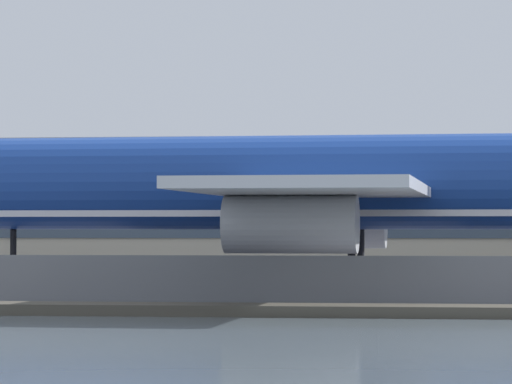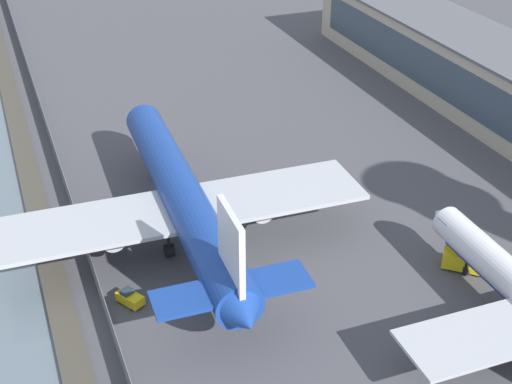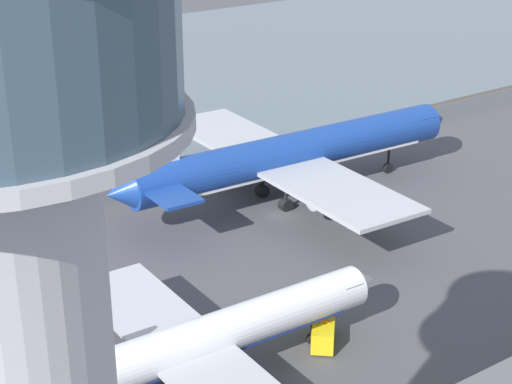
% 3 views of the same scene
% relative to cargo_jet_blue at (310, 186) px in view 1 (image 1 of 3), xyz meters
% --- Properties ---
extents(ground_plane, '(500.00, 500.00, 0.00)m').
position_rel_cargo_jet_blue_xyz_m(ground_plane, '(4.27, 3.54, -6.17)').
color(ground_plane, '#4C4C51').
extents(shoreline_seawall, '(320.00, 3.00, 0.50)m').
position_rel_cargo_jet_blue_xyz_m(shoreline_seawall, '(4.27, -16.96, -5.92)').
color(shoreline_seawall, '#474238').
rests_on(shoreline_seawall, ground).
extents(perimeter_fence, '(280.00, 0.10, 2.56)m').
position_rel_cargo_jet_blue_xyz_m(perimeter_fence, '(4.27, -12.46, -4.89)').
color(perimeter_fence, slate).
rests_on(perimeter_fence, ground).
extents(cargo_jet_blue, '(53.18, 45.23, 16.16)m').
position_rel_cargo_jet_blue_xyz_m(cargo_jet_blue, '(0.00, 0.00, 0.00)').
color(cargo_jet_blue, '#193D93').
rests_on(cargo_jet_blue, ground).
extents(baggage_tug, '(3.57, 3.02, 1.80)m').
position_rel_cargo_jet_blue_xyz_m(baggage_tug, '(9.94, -9.49, -5.36)').
color(baggage_tug, yellow).
rests_on(baggage_tug, ground).
extents(terminal_building, '(110.60, 16.42, 12.29)m').
position_rel_cargo_jet_blue_xyz_m(terminal_building, '(-14.32, 60.90, -0.01)').
color(terminal_building, '#BCB299').
rests_on(terminal_building, ground).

